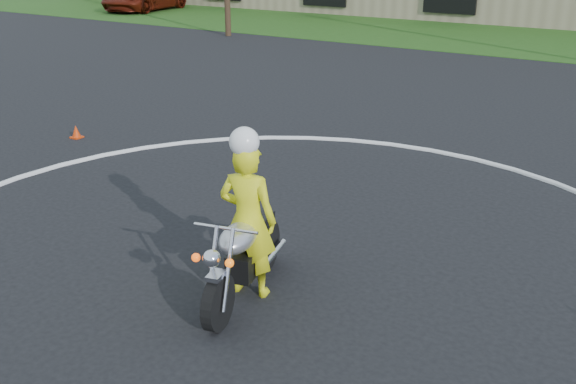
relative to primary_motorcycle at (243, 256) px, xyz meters
The scene contains 4 objects.
ground 1.99m from the primary_motorcycle, 97.89° to the right, with size 120.00×120.00×0.00m, color black.
course_markings 3.17m from the primary_motorcycle, 52.25° to the left, with size 19.05×19.05×0.12m.
primary_motorcycle is the anchor object (origin of this frame).
rider_primary_grp 0.51m from the primary_motorcycle, 95.77° to the left, with size 0.83×0.65×2.23m.
Camera 1 is at (4.66, -3.81, 4.26)m, focal length 40.00 mm.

